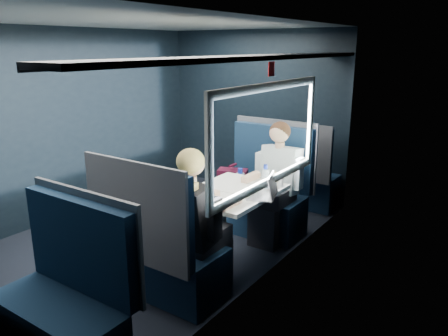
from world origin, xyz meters
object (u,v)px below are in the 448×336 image
Objects in this scene: seat_bay_far at (160,252)px; cup at (279,182)px; laptop at (267,191)px; seat_row_front at (297,176)px; man at (276,177)px; woman at (195,217)px; seat_row_back at (66,304)px; seat_bay_near at (262,194)px; bottle_small at (265,178)px; table at (235,199)px.

seat_bay_far is 1.38m from cup.
cup is at bearing 99.11° from laptop.
seat_row_front is 1.17m from man.
cup is at bearing 69.65° from seat_bay_far.
woman is at bearing -101.08° from cup.
seat_bay_near is at bearing 90.35° from seat_row_back.
woman is at bearing -80.41° from seat_bay_near.
man reaches higher than seat_bay_far.
seat_bay_far is at bearing -108.68° from bottle_small.
bottle_small reaches higher than cup.
seat_row_front is at bearing 106.14° from laptop.
seat_bay_near is 1.63m from woman.
laptop is (0.33, 0.01, 0.14)m from table.
table is 0.86× the size of seat_row_back.
seat_bay_far is 1.09m from laptop.
seat_bay_near is 1.08m from laptop.
table is 0.48m from cup.
laptop is at bearing 74.00° from seat_row_back.
seat_row_back is (0.00, -3.59, 0.00)m from seat_row_front.
seat_bay_near is at bearing 90.53° from seat_bay_far.
table is 0.76× the size of woman.
woman is at bearing 33.82° from seat_bay_far.
bottle_small is at bearing 79.54° from seat_row_back.
seat_row_back is (-0.18, -1.80, -0.25)m from table.
seat_row_back is 1.92m from laptop.
seat_row_front is at bearing 90.00° from seat_bay_far.
cup is at bearing 78.92° from woman.
laptop is (0.52, 1.80, 0.39)m from seat_row_back.
seat_row_back is 1.16m from woman.
seat_bay_near reaches higher than seat_row_back.
table is at bearing -178.62° from laptop.
seat_row_front is 1.00× the size of seat_row_back.
seat_bay_near is at bearing 99.59° from woman.
seat_row_back is 4.80× the size of bottle_small.
seat_row_front is at bearing 107.83° from cup.
man is at bearing 104.96° from bottle_small.
seat_bay_far reaches higher than bottle_small.
woman is 0.96m from bottle_small.
seat_row_front is 1.90m from laptop.
seat_bay_far is 12.64× the size of cup.
table is 0.79× the size of seat_bay_far.
laptop is 0.27m from bottle_small.
bottle_small is (-0.14, 0.22, 0.04)m from laptop.
seat_row_back is at bearing -106.00° from laptop.
table is at bearing 95.45° from woman.
man and woman have the same top height.
woman is at bearing -84.30° from seat_row_front.
seat_bay_far reaches higher than table.
seat_bay_near reaches higher than table.
woman is (0.25, -2.50, 0.32)m from seat_row_front.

